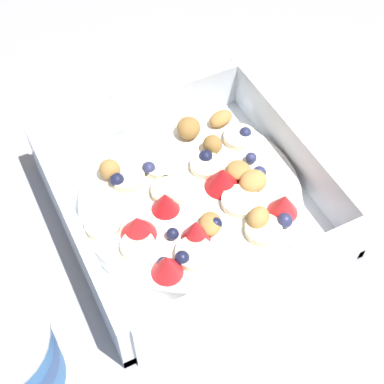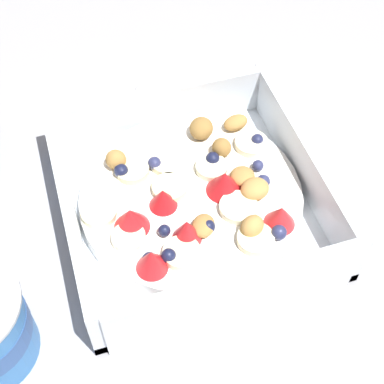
{
  "view_description": "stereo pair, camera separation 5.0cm",
  "coord_description": "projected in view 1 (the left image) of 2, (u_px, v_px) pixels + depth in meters",
  "views": [
    {
      "loc": [
        -0.28,
        0.12,
        0.42
      ],
      "look_at": [
        -0.0,
        -0.02,
        0.03
      ],
      "focal_mm": 53.63,
      "sensor_mm": 36.0,
      "label": 1
    },
    {
      "loc": [
        -0.3,
        0.07,
        0.42
      ],
      "look_at": [
        -0.0,
        -0.02,
        0.03
      ],
      "focal_mm": 53.63,
      "sensor_mm": 36.0,
      "label": 2
    }
  ],
  "objects": [
    {
      "name": "ground_plane",
      "position": [
        174.0,
        217.0,
        0.52
      ],
      "size": [
        2.4,
        2.4,
        0.0
      ],
      "primitive_type": "plane",
      "color": "#9E9EA3"
    },
    {
      "name": "yogurt_cup",
      "position": [
        2.0,
        360.0,
        0.4
      ],
      "size": [
        0.08,
        0.08,
        0.07
      ],
      "color": "#3370B7",
      "rests_on": "ground"
    },
    {
      "name": "spoon",
      "position": [
        157.0,
        90.0,
        0.62
      ],
      "size": [
        0.07,
        0.17,
        0.01
      ],
      "color": "silver",
      "rests_on": "ground"
    },
    {
      "name": "fruit_bowl",
      "position": [
        193.0,
        200.0,
        0.5
      ],
      "size": [
        0.22,
        0.22,
        0.06
      ],
      "color": "white",
      "rests_on": "ground"
    }
  ]
}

